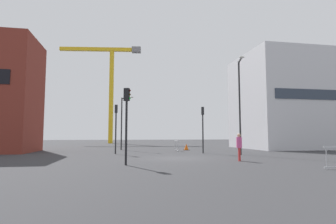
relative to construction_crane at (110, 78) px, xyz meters
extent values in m
plane|color=#333335|center=(6.14, -36.35, -13.30)|extent=(160.00, 160.00, 0.00)
cube|color=black|center=(-7.75, -30.41, -6.69)|extent=(1.10, 0.06, 1.30)
cube|color=silver|center=(23.06, -24.64, -7.49)|extent=(11.78, 10.05, 11.61)
cube|color=#2D3847|center=(23.06, -29.71, -7.28)|extent=(9.90, 0.08, 1.10)
cylinder|color=gold|center=(0.36, -0.05, -3.89)|extent=(0.90, 0.90, 18.81)
cube|color=gold|center=(-2.35, 0.31, 5.91)|extent=(15.58, 2.76, 0.70)
cube|color=slate|center=(5.31, -0.71, 5.91)|extent=(1.94, 1.43, 1.10)
cylinder|color=#232326|center=(12.01, -34.14, -9.36)|extent=(0.14, 0.14, 7.88)
cube|color=#232326|center=(11.77, -34.94, -5.51)|extent=(0.57, 1.64, 0.10)
ellipsoid|color=silver|center=(11.54, -35.75, -5.53)|extent=(0.44, 0.24, 0.16)
cylinder|color=#232326|center=(2.32, -24.69, -10.38)|extent=(0.14, 0.14, 5.83)
cube|color=#232326|center=(2.82, -25.47, -7.57)|extent=(1.08, 1.62, 0.10)
ellipsoid|color=silver|center=(3.33, -26.25, -7.59)|extent=(0.44, 0.24, 0.16)
cylinder|color=#232326|center=(9.52, -31.78, -11.56)|extent=(0.12, 0.12, 3.47)
cube|color=#232326|center=(9.52, -31.78, -9.48)|extent=(0.30, 0.33, 0.70)
sphere|color=red|center=(9.56, -31.61, -9.26)|extent=(0.11, 0.11, 0.11)
sphere|color=#3C2905|center=(9.56, -31.61, -9.48)|extent=(0.11, 0.11, 0.11)
sphere|color=#07330F|center=(9.56, -31.61, -9.70)|extent=(0.11, 0.11, 0.11)
cylinder|color=black|center=(2.47, -40.27, -11.55)|extent=(0.12, 0.12, 3.49)
cube|color=black|center=(2.47, -40.27, -9.45)|extent=(0.35, 0.33, 0.70)
sphere|color=#390605|center=(2.63, -40.34, -9.23)|extent=(0.11, 0.11, 0.11)
sphere|color=#3C2905|center=(2.63, -40.34, -9.45)|extent=(0.11, 0.11, 0.11)
sphere|color=green|center=(2.63, -40.34, -9.67)|extent=(0.11, 0.11, 0.11)
cylinder|color=#232326|center=(1.79, -31.29, -11.51)|extent=(0.12, 0.12, 3.57)
cube|color=#232326|center=(1.79, -31.29, -9.38)|extent=(0.26, 0.29, 0.70)
sphere|color=#390605|center=(1.78, -31.11, -9.16)|extent=(0.11, 0.11, 0.11)
sphere|color=#F2A514|center=(1.78, -31.11, -9.38)|extent=(0.11, 0.11, 0.11)
sphere|color=#07330F|center=(1.78, -31.11, -9.60)|extent=(0.11, 0.11, 0.11)
cylinder|color=red|center=(9.58, -39.06, -12.89)|extent=(0.14, 0.14, 0.82)
cylinder|color=red|center=(9.50, -39.25, -12.89)|extent=(0.14, 0.14, 0.82)
cylinder|color=#D14C8C|center=(9.54, -39.15, -12.14)|extent=(0.34, 0.34, 0.68)
sphere|color=tan|center=(9.54, -39.15, -11.69)|extent=(0.22, 0.22, 0.22)
cylinder|color=#B2B5BA|center=(11.74, -43.82, -12.77)|extent=(0.04, 0.04, 1.05)
cube|color=#B2B5BA|center=(7.88, -28.10, -12.25)|extent=(0.11, 2.07, 0.06)
cube|color=#B2B5BA|center=(7.88, -28.10, -13.20)|extent=(0.11, 2.07, 0.06)
cylinder|color=#B2B5BA|center=(7.86, -29.03, -12.77)|extent=(0.04, 0.04, 1.05)
cylinder|color=#B2B5BA|center=(7.88, -28.10, -12.77)|extent=(0.04, 0.04, 1.05)
cylinder|color=#B2B5BA|center=(7.90, -27.17, -12.77)|extent=(0.04, 0.04, 1.05)
cube|color=black|center=(9.30, -26.53, -13.28)|extent=(0.67, 0.67, 0.03)
cone|color=#E55B0F|center=(9.30, -26.53, -12.96)|extent=(0.52, 0.52, 0.68)
camera|label=1|loc=(2.10, -55.06, -11.69)|focal=28.68mm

